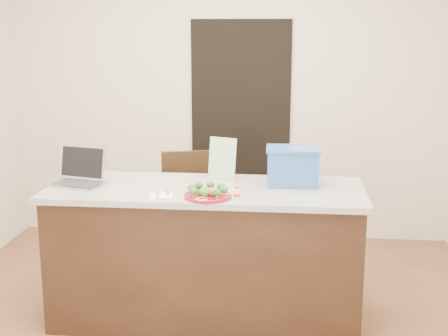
# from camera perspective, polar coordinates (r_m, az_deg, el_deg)

# --- Properties ---
(ground) EXTENTS (4.00, 4.00, 0.00)m
(ground) POSITION_cam_1_polar(r_m,az_deg,el_deg) (4.17, -2.12, -15.00)
(ground) COLOR brown
(ground) RESTS_ON ground
(room_shell) EXTENTS (4.00, 4.00, 4.00)m
(room_shell) POSITION_cam_1_polar(r_m,az_deg,el_deg) (3.69, -2.33, 7.79)
(room_shell) COLOR white
(room_shell) RESTS_ON ground
(doorway) EXTENTS (0.90, 0.02, 2.00)m
(doorway) POSITION_cam_1_polar(r_m,az_deg,el_deg) (5.72, 1.53, 3.40)
(doorway) COLOR black
(doorway) RESTS_ON ground
(island) EXTENTS (2.06, 0.76, 0.92)m
(island) POSITION_cam_1_polar(r_m,az_deg,el_deg) (4.20, -1.70, -7.82)
(island) COLOR black
(island) RESTS_ON ground
(plate) EXTENTS (0.29, 0.29, 0.02)m
(plate) POSITION_cam_1_polar(r_m,az_deg,el_deg) (3.82, -1.50, -2.55)
(plate) COLOR maroon
(plate) RESTS_ON island
(meatballs) EXTENTS (0.12, 0.11, 0.04)m
(meatballs) POSITION_cam_1_polar(r_m,az_deg,el_deg) (3.82, -1.48, -2.13)
(meatballs) COLOR brown
(meatballs) RESTS_ON plate
(broccoli) EXTENTS (0.25, 0.25, 0.04)m
(broccoli) POSITION_cam_1_polar(r_m,az_deg,el_deg) (3.81, -1.50, -1.88)
(broccoli) COLOR #1A5416
(broccoli) RESTS_ON plate
(pepper_rings) EXTENTS (0.26, 0.26, 0.01)m
(pepper_rings) POSITION_cam_1_polar(r_m,az_deg,el_deg) (3.82, -1.50, -2.40)
(pepper_rings) COLOR yellow
(pepper_rings) RESTS_ON plate
(napkin) EXTENTS (0.16, 0.16, 0.01)m
(napkin) POSITION_cam_1_polar(r_m,az_deg,el_deg) (3.87, -5.73, -2.53)
(napkin) COLOR silver
(napkin) RESTS_ON island
(fork) EXTENTS (0.04, 0.16, 0.00)m
(fork) POSITION_cam_1_polar(r_m,az_deg,el_deg) (3.88, -5.99, -2.40)
(fork) COLOR silver
(fork) RESTS_ON napkin
(knife) EXTENTS (0.04, 0.19, 0.01)m
(knife) POSITION_cam_1_polar(r_m,az_deg,el_deg) (3.85, -5.34, -2.51)
(knife) COLOR white
(knife) RESTS_ON napkin
(yogurt_bottle) EXTENTS (0.04, 0.04, 0.08)m
(yogurt_bottle) POSITION_cam_1_polar(r_m,az_deg,el_deg) (3.79, 1.18, -2.37)
(yogurt_bottle) COLOR beige
(yogurt_bottle) RESTS_ON island
(laptop) EXTENTS (0.40, 0.35, 0.25)m
(laptop) POSITION_cam_1_polar(r_m,az_deg,el_deg) (4.25, -13.05, -0.50)
(laptop) COLOR #A3A4A7
(laptop) RESTS_ON island
(leaflet) EXTENTS (0.20, 0.11, 0.28)m
(leaflet) POSITION_cam_1_polar(r_m,az_deg,el_deg) (4.25, -0.16, 0.88)
(leaflet) COLOR silver
(leaflet) RESTS_ON island
(blue_box) EXTENTS (0.35, 0.26, 0.25)m
(blue_box) POSITION_cam_1_polar(r_m,az_deg,el_deg) (4.12, 6.30, 0.18)
(blue_box) COLOR #295397
(blue_box) RESTS_ON island
(chair) EXTENTS (0.53, 0.54, 0.99)m
(chair) POSITION_cam_1_polar(r_m,az_deg,el_deg) (4.88, -3.34, -3.59)
(chair) COLOR black
(chair) RESTS_ON ground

